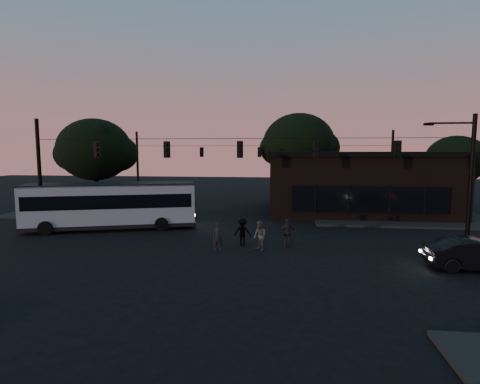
# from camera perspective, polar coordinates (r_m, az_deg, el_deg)

# --- Properties ---
(ground) EXTENTS (120.00, 120.00, 0.00)m
(ground) POSITION_cam_1_polar(r_m,az_deg,el_deg) (19.24, -1.49, -10.22)
(ground) COLOR black
(ground) RESTS_ON ground
(sidewalk_far_right) EXTENTS (14.00, 10.00, 0.15)m
(sidewalk_far_right) POSITION_cam_1_polar(r_m,az_deg,el_deg) (33.96, 22.81, -3.36)
(sidewalk_far_right) COLOR black
(sidewalk_far_right) RESTS_ON ground
(sidewalk_far_left) EXTENTS (14.00, 10.00, 0.15)m
(sidewalk_far_left) POSITION_cam_1_polar(r_m,az_deg,el_deg) (36.73, -20.18, -2.56)
(sidewalk_far_left) COLOR black
(sidewalk_far_left) RESTS_ON ground
(building) EXTENTS (15.40, 10.41, 5.40)m
(building) POSITION_cam_1_polar(r_m,az_deg,el_deg) (34.88, 17.37, 1.45)
(building) COLOR black
(building) RESTS_ON ground
(tree_behind) EXTENTS (7.60, 7.60, 9.43)m
(tree_behind) POSITION_cam_1_polar(r_m,az_deg,el_deg) (40.26, 8.92, 7.23)
(tree_behind) COLOR black
(tree_behind) RESTS_ON ground
(tree_right) EXTENTS (5.20, 5.20, 6.86)m
(tree_right) POSITION_cam_1_polar(r_m,az_deg,el_deg) (39.32, 29.98, 4.22)
(tree_right) COLOR black
(tree_right) RESTS_ON ground
(tree_left) EXTENTS (6.40, 6.40, 8.30)m
(tree_left) POSITION_cam_1_polar(r_m,az_deg,el_deg) (35.45, -21.25, 6.01)
(tree_left) COLOR black
(tree_left) RESTS_ON ground
(signal_rig_near) EXTENTS (26.24, 0.30, 7.50)m
(signal_rig_near) POSITION_cam_1_polar(r_m,az_deg,el_deg) (22.43, 0.00, 3.68)
(signal_rig_near) COLOR black
(signal_rig_near) RESTS_ON ground
(signal_rig_far) EXTENTS (26.24, 0.30, 7.50)m
(signal_rig_far) POSITION_cam_1_polar(r_m,az_deg,el_deg) (38.36, 2.96, 4.38)
(signal_rig_far) COLOR black
(signal_rig_far) RESTS_ON ground
(bus) EXTENTS (11.75, 6.01, 3.24)m
(bus) POSITION_cam_1_polar(r_m,az_deg,el_deg) (27.66, -18.97, -1.65)
(bus) COLOR #8595AA
(bus) RESTS_ON ground
(car) EXTENTS (4.44, 1.56, 1.46)m
(car) POSITION_cam_1_polar(r_m,az_deg,el_deg) (20.53, 32.43, -8.04)
(car) COLOR black
(car) RESTS_ON ground
(pedestrian_a) EXTENTS (0.66, 0.52, 1.57)m
(pedestrian_a) POSITION_cam_1_polar(r_m,az_deg,el_deg) (20.70, -3.40, -6.79)
(pedestrian_a) COLOR black
(pedestrian_a) RESTS_ON ground
(pedestrian_b) EXTENTS (0.97, 1.01, 1.64)m
(pedestrian_b) POSITION_cam_1_polar(r_m,az_deg,el_deg) (20.68, 3.05, -6.71)
(pedestrian_b) COLOR #504A49
(pedestrian_b) RESTS_ON ground
(pedestrian_c) EXTENTS (1.03, 0.68, 1.63)m
(pedestrian_c) POSITION_cam_1_polar(r_m,az_deg,el_deg) (21.66, 7.24, -6.17)
(pedestrian_c) COLOR #252028
(pedestrian_c) RESTS_ON ground
(pedestrian_d) EXTENTS (1.07, 0.67, 1.60)m
(pedestrian_d) POSITION_cam_1_polar(r_m,az_deg,el_deg) (21.78, 0.40, -6.09)
(pedestrian_d) COLOR black
(pedestrian_d) RESTS_ON ground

